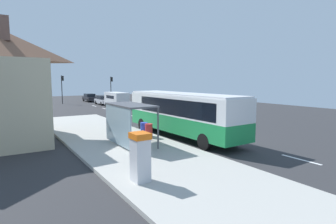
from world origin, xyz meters
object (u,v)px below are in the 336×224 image
white_van (116,99)px  sedan_near (90,97)px  recycling_bin_blue (144,129)px  bus_shelter (126,114)px  sedan_far (103,100)px  recycling_bin_red (149,131)px  traffic_light_far_side (62,85)px  traffic_light_near_side (111,85)px  bus (182,112)px  ticket_machine (140,157)px

white_van → sedan_near: (0.10, 13.84, -0.55)m
recycling_bin_blue → bus_shelter: 3.23m
white_van → bus_shelter: bearing=-110.5°
sedan_far → recycling_bin_red: bearing=-103.0°
recycling_bin_red → sedan_near: bearing=79.7°
traffic_light_far_side → bus_shelter: traffic_light_far_side is taller
recycling_bin_blue → traffic_light_near_side: (9.70, 31.89, 2.52)m
recycling_bin_blue → traffic_light_near_side: traffic_light_near_side is taller
sedan_far → bus_shelter: size_ratio=1.11×
bus → sedan_far: bearing=82.0°
bus → white_van: bus is taller
bus → recycling_bin_blue: size_ratio=11.66×
traffic_light_near_side → bus_shelter: 35.81m
bus → sedan_far: bus is taller
traffic_light_near_side → traffic_light_far_side: 8.64m
white_van → recycling_bin_red: size_ratio=5.50×
white_van → bus: bearing=-99.9°
bus → recycling_bin_blue: (-2.49, 1.14, -1.19)m
white_van → recycling_bin_blue: white_van is taller
white_van → ticket_machine: bearing=-110.1°
ticket_machine → recycling_bin_blue: 8.84m
bus → traffic_light_far_side: size_ratio=2.25×
traffic_light_near_side → traffic_light_far_side: size_ratio=0.97×
traffic_light_far_side → white_van: bearing=-65.2°
ticket_machine → bus_shelter: size_ratio=0.48×
ticket_machine → recycling_bin_blue: bearing=61.6°
white_van → traffic_light_far_side: (-5.30, 11.49, 1.93)m
sedan_far → white_van: bearing=-90.9°
traffic_light_far_side → sedan_near: bearing=23.5°
bus → traffic_light_near_side: size_ratio=2.32×
recycling_bin_blue → traffic_light_far_side: bearing=88.1°
sedan_near → ticket_machine: ticket_machine is taller
bus → bus_shelter: bus is taller
sedan_far → traffic_light_far_side: traffic_light_far_side is taller
sedan_near → traffic_light_near_side: traffic_light_near_side is taller
recycling_bin_red → recycling_bin_blue: 0.70m
bus_shelter → recycling_bin_blue: bearing=40.1°
bus → white_van: (3.91, 22.33, -0.50)m
white_van → recycling_bin_blue: size_ratio=5.50×
white_van → traffic_light_near_side: bearing=72.8°
recycling_bin_blue → recycling_bin_red: bearing=-90.0°
white_van → sedan_far: (0.10, 6.21, -0.55)m
traffic_light_near_side → bus_shelter: bearing=-109.4°
sedan_near → sedan_far: 7.63m
recycling_bin_red → ticket_machine: bearing=-120.8°
sedan_near → traffic_light_far_side: size_ratio=0.90×
bus → traffic_light_near_side: 33.83m
bus → white_van: bearing=80.1°
traffic_light_far_side → bus_shelter: bearing=-95.5°
sedan_near → traffic_light_far_side: (-5.40, -2.35, 2.48)m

